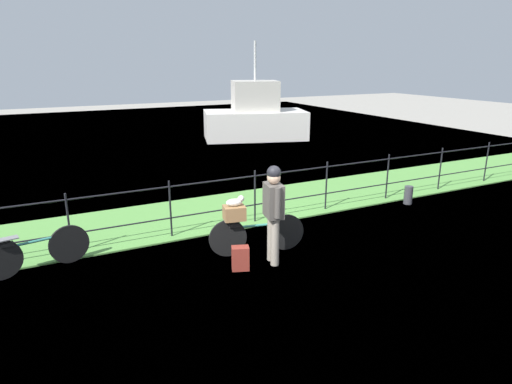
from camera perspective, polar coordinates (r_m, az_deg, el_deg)
ground_plane at (r=7.55m, az=8.07°, el=-9.52°), size 60.00×60.00×0.00m
grass_strip at (r=10.24m, az=-2.56°, el=-2.15°), size 27.00×2.40×0.03m
harbor_water at (r=17.85m, az=-13.57°, el=5.48°), size 30.00×30.00×0.00m
iron_fence at (r=9.21m, az=-0.14°, el=-0.11°), size 18.04×0.04×1.13m
bicycle_main at (r=7.87m, az=0.03°, el=-5.43°), size 1.70×0.39×0.66m
wooden_crate at (r=7.63m, az=-2.80°, el=-2.69°), size 0.41×0.35×0.24m
terrier_dog at (r=7.57m, az=-2.64°, el=-1.24°), size 0.32×0.19×0.18m
cyclist_person at (r=7.28m, az=2.25°, el=-1.82°), size 0.33×0.53×1.68m
backpack_on_paving at (r=7.32m, az=-2.01°, el=-8.48°), size 0.32×0.26×0.40m
mooring_bollard at (r=11.17m, az=18.93°, el=-0.37°), size 0.20×0.20×0.43m
bicycle_parked at (r=8.05m, az=-26.50°, el=-6.78°), size 1.67×0.36×0.66m
moored_boat_near at (r=19.40m, az=-0.12°, el=9.49°), size 4.72×3.29×4.05m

